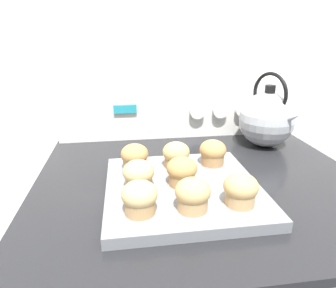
{
  "coord_description": "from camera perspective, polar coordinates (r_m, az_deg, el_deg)",
  "views": [
    {
      "loc": [
        -0.17,
        -0.27,
        1.22
      ],
      "look_at": [
        -0.08,
        0.3,
        1.01
      ],
      "focal_mm": 32.0,
      "sensor_mm": 36.0,
      "label": 1
    }
  ],
  "objects": [
    {
      "name": "wall_back",
      "position": [
        0.99,
        1.43,
        19.05
      ],
      "size": [
        8.0,
        0.05,
        2.4
      ],
      "color": "white",
      "rests_on": "ground_plane"
    },
    {
      "name": "control_panel",
      "position": [
        0.97,
        2.05,
        6.65
      ],
      "size": [
        0.74,
        0.07,
        0.18
      ],
      "color": "white",
      "rests_on": "stove_range"
    },
    {
      "name": "muffin_pan",
      "position": [
        0.63,
        2.78,
        -8.53
      ],
      "size": [
        0.32,
        0.32,
        0.02
      ],
      "color": "slate",
      "rests_on": "stove_range"
    },
    {
      "name": "muffin_r0_c0",
      "position": [
        0.53,
        -5.45,
        -10.12
      ],
      "size": [
        0.06,
        0.06,
        0.06
      ],
      "color": "tan",
      "rests_on": "muffin_pan"
    },
    {
      "name": "muffin_r0_c1",
      "position": [
        0.53,
        4.73,
        -9.58
      ],
      "size": [
        0.06,
        0.06,
        0.06
      ],
      "color": "tan",
      "rests_on": "muffin_pan"
    },
    {
      "name": "muffin_r0_c2",
      "position": [
        0.56,
        13.66,
        -8.44
      ],
      "size": [
        0.06,
        0.06,
        0.06
      ],
      "color": "tan",
      "rests_on": "muffin_pan"
    },
    {
      "name": "muffin_r1_c0",
      "position": [
        0.6,
        -5.63,
        -5.84
      ],
      "size": [
        0.06,
        0.06,
        0.06
      ],
      "color": "tan",
      "rests_on": "muffin_pan"
    },
    {
      "name": "muffin_r1_c1",
      "position": [
        0.62,
        2.67,
        -5.2
      ],
      "size": [
        0.06,
        0.06,
        0.06
      ],
      "color": "#A37A4C",
      "rests_on": "muffin_pan"
    },
    {
      "name": "muffin_r2_c0",
      "position": [
        0.69,
        -6.37,
        -2.43
      ],
      "size": [
        0.06,
        0.06,
        0.06
      ],
      "color": "tan",
      "rests_on": "muffin_pan"
    },
    {
      "name": "muffin_r2_c1",
      "position": [
        0.7,
        1.54,
        -2.03
      ],
      "size": [
        0.06,
        0.06,
        0.06
      ],
      "color": "#A37A4C",
      "rests_on": "muffin_pan"
    },
    {
      "name": "muffin_r2_c2",
      "position": [
        0.72,
        8.52,
        -1.58
      ],
      "size": [
        0.06,
        0.06,
        0.06
      ],
      "color": "#A37A4C",
      "rests_on": "muffin_pan"
    },
    {
      "name": "tea_kettle",
      "position": [
        0.92,
        18.36,
        4.63
      ],
      "size": [
        0.16,
        0.19,
        0.22
      ],
      "color": "#ADAFB5",
      "rests_on": "stove_range"
    }
  ]
}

